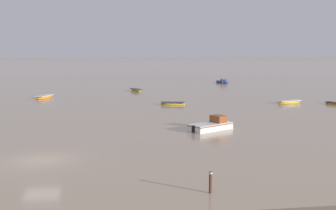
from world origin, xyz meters
name	(u,v)px	position (x,y,z in m)	size (l,w,h in m)	color
ground_plane	(41,160)	(0.00, 0.00, 0.00)	(800.00, 800.00, 0.00)	tan
rowboat_moored_0	(289,102)	(30.83, 28.32, 0.17)	(4.15, 2.46, 0.62)	gold
motorboat_moored_0	(223,82)	(31.37, 65.80, 0.24)	(1.97, 4.34, 1.59)	navy
rowboat_moored_1	(136,90)	(10.26, 49.70, 0.17)	(2.38, 4.21, 0.63)	gold
rowboat_moored_2	(44,97)	(-5.11, 40.22, 0.18)	(2.92, 4.39, 0.66)	orange
rowboat_moored_3	(335,104)	(36.63, 25.98, 0.13)	(2.21, 3.10, 0.47)	orange
rowboat_moored_4	(173,104)	(13.94, 29.09, 0.15)	(3.74, 2.10, 0.56)	gold
motorboat_moored_2	(216,126)	(15.32, 10.07, 0.30)	(5.42, 4.24, 1.99)	white
mooring_post_left	(210,183)	(10.15, -8.55, 0.58)	(0.22, 0.22, 1.32)	#533323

